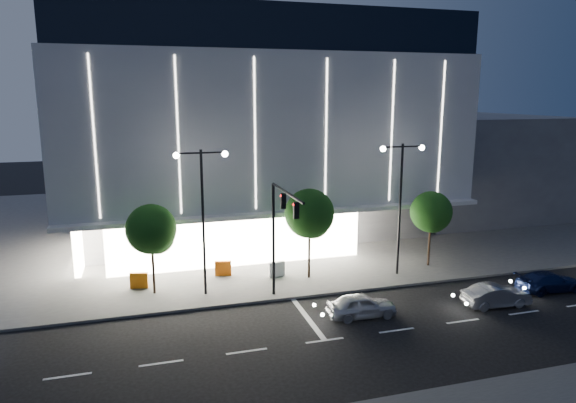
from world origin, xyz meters
The scene contains 16 objects.
ground centered at (0.00, 0.00, 0.00)m, with size 160.00×160.00×0.00m, color black.
sidewalk_museum centered at (5.00, 24.00, 0.07)m, with size 70.00×40.00×0.15m, color #474747.
museum centered at (2.98, 22.31, 9.27)m, with size 30.00×25.80×18.00m.
annex_building centered at (26.00, 24.00, 5.00)m, with size 16.00×20.00×10.00m, color #4C4C51.
traffic_mast centered at (1.00, 3.34, 5.03)m, with size 0.33×5.89×7.07m.
street_lamp_west centered at (-3.00, 6.00, 5.96)m, with size 3.16×0.36×9.00m.
street_lamp_east centered at (10.00, 6.00, 5.96)m, with size 3.16×0.36×9.00m.
tree_left centered at (-5.97, 7.02, 4.03)m, with size 3.02×3.02×5.72m.
tree_mid centered at (4.03, 7.02, 4.33)m, with size 3.25×3.25×6.15m.
tree_right centered at (13.03, 7.02, 3.88)m, with size 2.91×2.91×5.51m.
car_lead centered at (4.92, 0.59, 0.66)m, with size 1.56×3.89×1.33m, color #B7B9C0.
car_second centered at (13.07, -0.25, 0.64)m, with size 1.36×3.91×1.29m, color #929499.
car_third centered at (17.82, 0.85, 0.62)m, with size 1.73×4.25×1.23m, color #121C47.
barrier_a centered at (-6.90, 8.11, 0.65)m, with size 1.10×0.25×1.00m, color #C3600A.
barrier_c centered at (-1.44, 8.95, 0.65)m, with size 1.10×0.25×1.00m, color orange.
barrier_d centered at (1.99, 7.79, 0.65)m, with size 1.10×0.25×1.00m, color silver.
Camera 1 is at (-6.41, -23.82, 12.09)m, focal length 32.00 mm.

